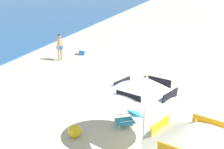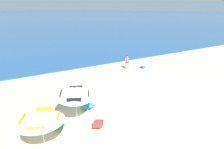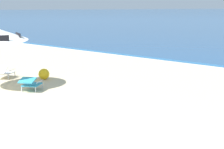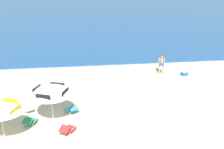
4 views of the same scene
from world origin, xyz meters
TOP-DOWN VIEW (x-y plane):
  - ground_plane at (0.00, 0.00)m, footprint 800.00×800.00m
  - ocean_water at (0.00, 412.08)m, footprint 800.00×800.00m
  - beach_umbrella_striped_main at (-3.14, 2.67)m, footprint 2.64×2.67m
  - beach_umbrella_striped_second at (-5.33, 1.22)m, footprint 3.06×3.07m
  - lounge_chair_under_umbrella at (-2.14, 3.37)m, footprint 0.89×1.00m
  - lounge_chair_beside_umbrella at (-2.32, 1.26)m, footprint 0.93×1.03m
  - lounge_chair_facing_sea at (-4.29, 2.29)m, footprint 0.78×0.99m
  - lounge_chair_spare_folded at (-4.69, 3.88)m, footprint 0.92×1.03m
  - person_standing_near_shore at (5.06, 9.31)m, footprint 0.48×0.40m
  - cooler_box at (6.80, 8.59)m, footprint 0.56×0.45m
  - beach_ball at (-3.36, 4.83)m, footprint 0.43×0.43m

SIDE VIEW (x-z plane):
  - ground_plane at x=0.00m, z-range 0.00..0.00m
  - ocean_water at x=0.00m, z-range 0.00..0.10m
  - cooler_box at x=6.80m, z-range -0.01..0.42m
  - beach_ball at x=-3.36m, z-range 0.00..0.43m
  - lounge_chair_spare_folded at x=-4.69m, z-range 0.00..0.53m
  - lounge_chair_beside_umbrella at x=-2.32m, z-range 0.01..0.53m
  - lounge_chair_facing_sea at x=-4.29m, z-range 0.02..0.53m
  - lounge_chair_under_umbrella at x=-2.14m, z-range 0.03..0.53m
  - person_standing_near_shore at x=5.06m, z-range 0.13..1.75m
  - beach_umbrella_striped_second at x=-5.33m, z-range 0.70..2.76m
  - beach_umbrella_striped_main at x=-3.14m, z-range 0.76..2.99m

